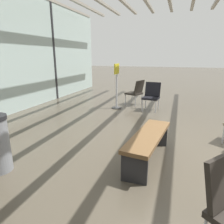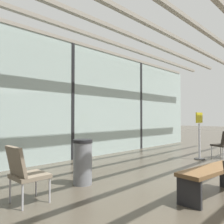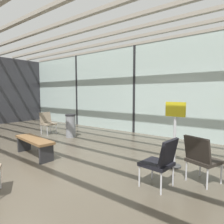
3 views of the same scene
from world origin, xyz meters
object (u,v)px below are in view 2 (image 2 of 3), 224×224
object	(u,v)px
waiting_bench	(212,174)
info_sign	(199,137)
parked_airplane	(25,102)
lounge_chair_2	(224,143)
lounge_chair_3	(24,171)
trash_bin	(83,162)

from	to	relation	value
waiting_bench	info_sign	world-z (taller)	info_sign
parked_airplane	lounge_chair_2	bearing A→B (deg)	-72.46
info_sign	lounge_chair_3	bearing A→B (deg)	175.82
lounge_chair_3	waiting_bench	world-z (taller)	lounge_chair_3
parked_airplane	lounge_chair_3	distance (m)	8.22
parked_airplane	lounge_chair_3	size ratio (longest dim) A/B	16.19
trash_bin	info_sign	size ratio (longest dim) A/B	0.60
lounge_chair_3	waiting_bench	distance (m)	2.95
parked_airplane	trash_bin	size ratio (longest dim) A/B	16.39
lounge_chair_2	info_sign	distance (m)	0.86
lounge_chair_2	parked_airplane	bearing A→B (deg)	-51.46
lounge_chair_3	waiting_bench	xyz separation A→B (m)	(2.25, -1.90, -0.13)
parked_airplane	lounge_chair_2	xyz separation A→B (m)	(2.59, -8.19, -1.54)
trash_bin	info_sign	distance (m)	4.18
lounge_chair_2	info_sign	world-z (taller)	info_sign
waiting_bench	info_sign	distance (m)	3.49
parked_airplane	waiting_bench	world-z (taller)	parked_airplane
trash_bin	lounge_chair_2	bearing A→B (deg)	-12.43
lounge_chair_2	waiting_bench	distance (m)	3.93
info_sign	waiting_bench	bearing A→B (deg)	-154.21
waiting_bench	trash_bin	world-z (taller)	trash_bin
waiting_bench	lounge_chair_2	bearing A→B (deg)	21.96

